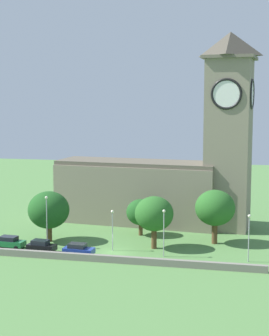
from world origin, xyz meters
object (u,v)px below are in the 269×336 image
(church, at_px, (170,170))
(streetlamp_east_mid, at_px, (164,225))
(car_blue, at_px, (78,249))
(tree_riverside_west, at_px, (49,210))
(tree_churchyard, at_px, (141,212))
(streetlamp_east_end, at_px, (249,230))
(tree_riverside_east, at_px, (154,214))
(car_black, at_px, (41,246))
(streetlamp_central, at_px, (112,223))
(car_green, at_px, (10,242))
(tree_by_tower, at_px, (215,208))
(streetlamp_west_mid, at_px, (47,214))

(church, xyz_separation_m, streetlamp_east_mid, (2.16, -19.92, -5.31))
(car_blue, bearing_deg, streetlamp_east_mid, 9.59)
(church, xyz_separation_m, tree_riverside_west, (-16.77, -15.52, -4.88))
(tree_riverside_west, bearing_deg, tree_churchyard, 27.10)
(streetlamp_east_end, height_order, tree_churchyard, streetlamp_east_end)
(tree_riverside_east, bearing_deg, streetlamp_east_mid, -61.74)
(tree_churchyard, bearing_deg, car_black, -133.85)
(tree_churchyard, bearing_deg, streetlamp_central, -102.64)
(car_green, bearing_deg, streetlamp_central, 7.01)
(church, xyz_separation_m, tree_churchyard, (-3.49, -8.72, -6.02))
(car_green, height_order, car_black, car_green)
(streetlamp_east_end, bearing_deg, car_blue, -175.06)
(car_green, bearing_deg, streetlamp_east_mid, 1.19)
(streetlamp_east_mid, bearing_deg, tree_by_tower, 52.79)
(streetlamp_east_end, bearing_deg, streetlamp_west_mid, 178.64)
(car_blue, distance_m, tree_riverside_west, 10.32)
(church, relative_size, car_green, 7.68)
(tree_riverside_east, bearing_deg, church, 90.18)
(car_black, bearing_deg, tree_by_tower, 22.50)
(tree_riverside_west, relative_size, tree_by_tower, 0.95)
(streetlamp_east_end, relative_size, tree_churchyard, 1.10)
(car_blue, xyz_separation_m, streetlamp_central, (4.13, 3.44, 3.26))
(tree_by_tower, xyz_separation_m, tree_churchyard, (-12.20, 2.58, -1.74))
(tree_churchyard, bearing_deg, streetlamp_east_end, -32.77)
(church, relative_size, streetlamp_west_mid, 4.51)
(streetlamp_west_mid, bearing_deg, tree_churchyard, 40.79)
(streetlamp_west_mid, relative_size, tree_riverside_east, 1.00)
(streetlamp_central, bearing_deg, streetlamp_east_mid, -10.21)
(streetlamp_east_mid, xyz_separation_m, tree_riverside_west, (-18.93, 4.40, 0.43))
(streetlamp_west_mid, bearing_deg, tree_by_tower, 17.97)
(car_black, distance_m, streetlamp_east_end, 29.79)
(church, xyz_separation_m, car_blue, (-9.82, -21.95, -8.99))
(car_green, xyz_separation_m, streetlamp_west_mid, (5.51, 1.21, 4.28))
(streetlamp_east_end, height_order, tree_riverside_east, tree_riverside_east)
(car_black, xyz_separation_m, streetlamp_east_mid, (17.83, 1.48, 3.66))
(tree_riverside_west, bearing_deg, church, 42.78)
(streetlamp_east_mid, bearing_deg, car_blue, -170.41)
(car_black, xyz_separation_m, tree_churchyard, (12.18, 12.68, 2.95))
(car_blue, height_order, tree_by_tower, tree_by_tower)
(car_blue, bearing_deg, tree_riverside_east, 31.06)
(tree_by_tower, bearing_deg, church, 127.58)
(streetlamp_west_mid, distance_m, tree_riverside_east, 16.01)
(car_blue, xyz_separation_m, streetlamp_east_mid, (11.97, 2.02, 3.68))
(car_green, xyz_separation_m, streetlamp_east_end, (35.01, 0.51, 3.57))
(car_black, xyz_separation_m, tree_riverside_east, (15.73, 5.40, 4.35))
(car_blue, bearing_deg, tree_riverside_west, 137.28)
(streetlamp_east_mid, distance_m, tree_riverside_west, 19.44)
(church, height_order, tree_churchyard, church)
(streetlamp_east_end, bearing_deg, car_black, -177.08)
(streetlamp_east_end, xyz_separation_m, tree_by_tower, (-5.16, 8.59, 1.12))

